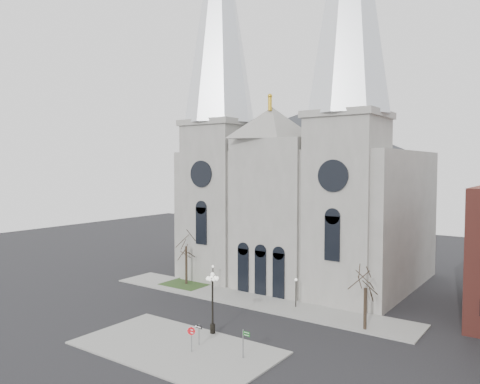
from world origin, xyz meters
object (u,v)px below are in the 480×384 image
Objects in this scene: stop_sign at (192,333)px; street_name_sign at (244,342)px; globe_lamp at (212,295)px; one_way_sign at (199,331)px.

stop_sign is 0.91× the size of street_name_sign.
globe_lamp reaches higher than stop_sign.
street_name_sign is at bearing 15.98° from stop_sign.
street_name_sign reaches higher than stop_sign.
globe_lamp reaches higher than street_name_sign.
globe_lamp is (-1.29, 4.50, 2.10)m from stop_sign.
street_name_sign is (5.75, -3.04, -2.28)m from globe_lamp.
globe_lamp is 3.91m from one_way_sign.
street_name_sign is (4.92, -0.07, 0.13)m from one_way_sign.
one_way_sign is (0.83, -2.97, -2.40)m from globe_lamp.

